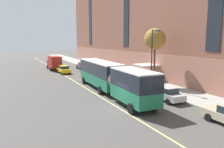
{
  "coord_description": "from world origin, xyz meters",
  "views": [
    {
      "loc": [
        -9.88,
        -17.98,
        6.55
      ],
      "look_at": [
        3.39,
        9.69,
        1.8
      ],
      "focal_mm": 35.0,
      "sensor_mm": 36.0,
      "label": 1
    }
  ],
  "objects": [
    {
      "name": "parked_car_green_0",
      "position": [
        5.47,
        15.16,
        0.78
      ],
      "size": [
        2.06,
        4.77,
        1.56
      ],
      "color": "#23603D",
      "rests_on": "ground"
    },
    {
      "name": "street_tree_mid_block",
      "position": [
        8.81,
        7.14,
        6.69
      ],
      "size": [
        2.99,
        2.99,
        8.1
      ],
      "color": "brown",
      "rests_on": "sidewalk"
    },
    {
      "name": "parked_car_white_4",
      "position": [
        5.37,
        22.87,
        0.78
      ],
      "size": [
        1.99,
        4.24,
        1.56
      ],
      "color": "silver",
      "rests_on": "ground"
    },
    {
      "name": "box_truck",
      "position": [
        -0.63,
        30.94,
        1.74
      ],
      "size": [
        2.36,
        6.56,
        3.1
      ],
      "color": "maroon",
      "rests_on": "ground"
    },
    {
      "name": "parked_car_darkgray_3",
      "position": [
        5.47,
        29.6,
        0.78
      ],
      "size": [
        2.12,
        4.62,
        1.56
      ],
      "color": "#4C4C51",
      "rests_on": "ground"
    },
    {
      "name": "taxi_cab",
      "position": [
        0.11,
        25.21,
        0.78
      ],
      "size": [
        2.04,
        4.58,
        1.56
      ],
      "color": "yellow",
      "rests_on": "ground"
    },
    {
      "name": "parked_car_champagne_6",
      "position": [
        5.59,
        7.52,
        0.78
      ],
      "size": [
        2.09,
        4.75,
        1.56
      ],
      "color": "#BCAD89",
      "rests_on": "ground"
    },
    {
      "name": "ground_plane",
      "position": [
        0.0,
        0.0,
        0.0
      ],
      "size": [
        260.0,
        260.0,
        0.0
      ],
      "primitive_type": "plane",
      "color": "#4C4947"
    },
    {
      "name": "city_bus",
      "position": [
        1.3,
        5.92,
        2.15
      ],
      "size": [
        3.38,
        18.41,
        3.72
      ],
      "color": "#1E704C",
      "rests_on": "ground"
    },
    {
      "name": "sidewalk",
      "position": [
        9.23,
        3.0,
        0.07
      ],
      "size": [
        5.11,
        160.0,
        0.15
      ],
      "primitive_type": "cube",
      "color": "#9E9B93",
      "rests_on": "ground"
    },
    {
      "name": "parked_car_silver_7",
      "position": [
        5.53,
        0.4,
        0.78
      ],
      "size": [
        1.92,
        4.49,
        1.56
      ],
      "color": "#B7B7BC",
      "rests_on": "ground"
    },
    {
      "name": "lane_centerline",
      "position": [
        -0.4,
        3.0,
        0.0
      ],
      "size": [
        0.16,
        140.0,
        0.01
      ],
      "primitive_type": "cube",
      "color": "#E0D66B",
      "rests_on": "ground"
    },
    {
      "name": "street_lamp",
      "position": [
        7.27,
        5.47,
        4.82
      ],
      "size": [
        0.36,
        1.48,
        7.74
      ],
      "color": "#2D2D30",
      "rests_on": "sidewalk"
    }
  ]
}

